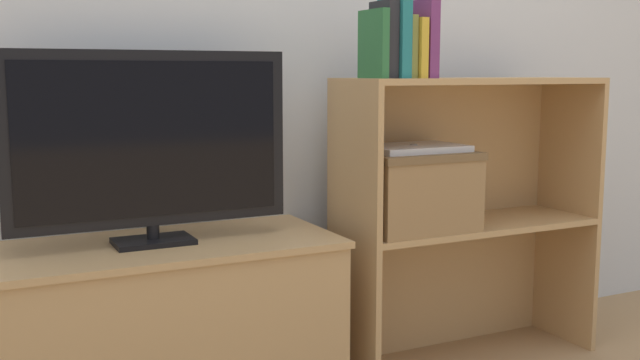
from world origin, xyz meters
TOP-DOWN VIEW (x-y plane):
  - wall_back at (0.00, 0.48)m, footprint 10.00×0.05m
  - tv_stand at (-0.50, 0.22)m, footprint 1.06×0.47m
  - tv at (-0.50, 0.22)m, footprint 0.79×0.14m
  - bookshelf_lower_tier at (0.56, 0.22)m, footprint 0.91×0.32m
  - bookshelf_upper_tier at (0.56, 0.22)m, footprint 0.91×0.32m
  - book_forest at (0.15, 0.10)m, footprint 0.02×0.15m
  - book_charcoal at (0.18, 0.10)m, footprint 0.03×0.12m
  - book_teal at (0.22, 0.10)m, footprint 0.03×0.15m
  - book_olive at (0.25, 0.10)m, footprint 0.02×0.13m
  - book_mustard at (0.28, 0.10)m, footprint 0.03×0.16m
  - book_plum at (0.32, 0.10)m, footprint 0.03×0.16m
  - storage_basket_left at (0.33, 0.15)m, footprint 0.37×0.29m
  - laptop at (0.33, 0.15)m, footprint 0.31×0.22m

SIDE VIEW (x-z plane):
  - tv_stand at x=-0.50m, z-range 0.00..0.50m
  - bookshelf_lower_tier at x=0.56m, z-range 0.06..0.54m
  - storage_basket_left at x=0.33m, z-range 0.49..0.74m
  - laptop at x=0.33m, z-range 0.73..0.76m
  - bookshelf_upper_tier at x=0.56m, z-range 0.54..1.03m
  - tv at x=-0.50m, z-range 0.52..1.06m
  - book_mustard at x=0.28m, z-range 0.97..1.14m
  - book_olive at x=0.25m, z-range 0.97..1.15m
  - book_forest at x=0.15m, z-range 0.97..1.17m
  - book_charcoal at x=0.18m, z-range 0.97..1.19m
  - book_plum at x=0.32m, z-range 0.97..1.20m
  - book_teal at x=0.22m, z-range 0.97..1.21m
  - wall_back at x=0.00m, z-range 0.00..2.40m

